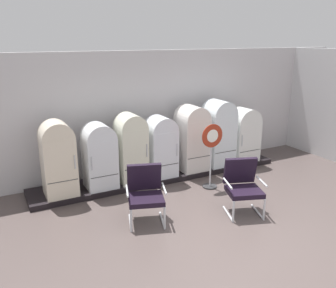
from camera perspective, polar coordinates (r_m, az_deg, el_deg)
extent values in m
cube|color=#514542|center=(6.29, 11.62, -14.56)|extent=(12.00, 10.00, 0.05)
cube|color=silver|center=(8.70, -3.07, 5.07)|extent=(11.76, 0.12, 2.91)
cube|color=#47443F|center=(8.54, -3.18, 12.36)|extent=(11.76, 0.07, 0.06)
cube|color=silver|center=(10.65, 23.38, 5.88)|extent=(0.12, 2.20, 2.91)
cube|color=black|center=(8.55, -1.15, -4.93)|extent=(6.02, 0.95, 0.11)
cube|color=beige|center=(7.51, -16.97, -3.39)|extent=(0.63, 0.60, 1.22)
cylinder|color=beige|center=(7.33, -17.37, 1.08)|extent=(0.63, 0.59, 0.63)
cube|color=#383838|center=(7.31, -16.36, -5.75)|extent=(0.58, 0.01, 0.01)
cylinder|color=silver|center=(7.22, -14.59, -2.79)|extent=(0.02, 0.02, 0.28)
cube|color=white|center=(7.70, -10.77, -2.99)|extent=(0.64, 0.59, 1.07)
cylinder|color=white|center=(7.54, -10.99, 0.86)|extent=(0.64, 0.58, 0.64)
cube|color=#383838|center=(7.50, -10.02, -5.07)|extent=(0.59, 0.01, 0.01)
cylinder|color=silver|center=(7.32, -12.05, -3.07)|extent=(0.02, 0.02, 0.28)
cube|color=silver|center=(7.90, -5.86, -1.69)|extent=(0.60, 0.60, 1.23)
cylinder|color=silver|center=(7.73, -5.99, 2.64)|extent=(0.60, 0.59, 0.60)
cube|color=#383838|center=(7.71, -4.97, -3.88)|extent=(0.55, 0.01, 0.01)
cylinder|color=silver|center=(7.67, -3.36, -1.04)|extent=(0.02, 0.02, 0.28)
cube|color=white|center=(8.20, -1.14, -1.46)|extent=(0.63, 0.58, 1.08)
cylinder|color=white|center=(8.04, -1.16, 2.19)|extent=(0.63, 0.57, 0.63)
cube|color=#383838|center=(8.01, -0.19, -3.37)|extent=(0.58, 0.01, 0.01)
cylinder|color=silver|center=(8.01, 1.48, -0.93)|extent=(0.02, 0.02, 0.28)
cube|color=silver|center=(8.60, 3.79, -0.07)|extent=(0.65, 0.68, 1.23)
cylinder|color=silver|center=(8.45, 3.87, 3.93)|extent=(0.65, 0.67, 0.65)
cube|color=#383838|center=(8.39, 4.97, -2.12)|extent=(0.60, 0.01, 0.01)
cylinder|color=silver|center=(8.42, 6.61, 0.52)|extent=(0.02, 0.02, 0.28)
cube|color=white|center=(9.00, 7.98, 0.76)|extent=(0.66, 0.67, 1.29)
cylinder|color=white|center=(8.84, 8.14, 4.79)|extent=(0.66, 0.66, 0.66)
cube|color=#383838|center=(8.80, 9.18, -1.24)|extent=(0.61, 0.01, 0.01)
cylinder|color=silver|center=(8.53, 7.88, 0.96)|extent=(0.02, 0.02, 0.28)
cube|color=white|center=(9.49, 11.72, 0.54)|extent=(0.70, 0.67, 1.02)
cylinder|color=white|center=(9.36, 11.90, 3.54)|extent=(0.70, 0.66, 0.70)
cube|color=#383838|center=(9.29, 12.96, -1.07)|extent=(0.64, 0.01, 0.01)
cylinder|color=silver|center=(9.02, 11.72, 0.50)|extent=(0.02, 0.02, 0.28)
cylinder|color=silver|center=(6.58, -6.00, -12.35)|extent=(0.23, 0.58, 0.04)
cylinder|color=silver|center=(6.24, -5.90, -12.01)|extent=(0.05, 0.05, 0.39)
cylinder|color=silver|center=(6.63, -0.91, -12.03)|extent=(0.23, 0.58, 0.04)
cylinder|color=silver|center=(6.29, -0.55, -11.67)|extent=(0.05, 0.05, 0.39)
cube|color=black|center=(6.40, -3.52, -8.77)|extent=(0.76, 0.71, 0.09)
cube|color=black|center=(6.54, -3.82, -5.24)|extent=(0.64, 0.36, 0.53)
cylinder|color=silver|center=(6.30, -6.52, -7.42)|extent=(0.19, 0.48, 0.04)
cylinder|color=silver|center=(6.36, -0.60, -7.08)|extent=(0.19, 0.48, 0.04)
cylinder|color=silver|center=(6.93, 9.55, -10.92)|extent=(0.23, 0.58, 0.04)
cylinder|color=silver|center=(6.60, 10.37, -10.51)|extent=(0.05, 0.05, 0.39)
cylinder|color=silver|center=(7.11, 14.05, -10.44)|extent=(0.23, 0.58, 0.04)
cylinder|color=silver|center=(6.80, 15.05, -10.00)|extent=(0.05, 0.05, 0.39)
cube|color=black|center=(6.83, 12.05, -7.42)|extent=(0.76, 0.72, 0.09)
cube|color=black|center=(6.96, 11.39, -4.15)|extent=(0.64, 0.37, 0.53)
cylinder|color=silver|center=(6.65, 9.49, -6.20)|extent=(0.20, 0.47, 0.04)
cylinder|color=silver|center=(6.87, 14.71, -5.78)|extent=(0.20, 0.47, 0.04)
cylinder|color=#2D2D30|center=(8.07, 6.65, -6.71)|extent=(0.32, 0.32, 0.03)
cylinder|color=silver|center=(7.85, 6.80, -2.73)|extent=(0.04, 0.04, 1.16)
cylinder|color=maroon|center=(7.66, 7.06, 1.30)|extent=(0.51, 0.02, 0.51)
cylinder|color=white|center=(7.65, 7.11, 1.28)|extent=(0.28, 0.00, 0.28)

